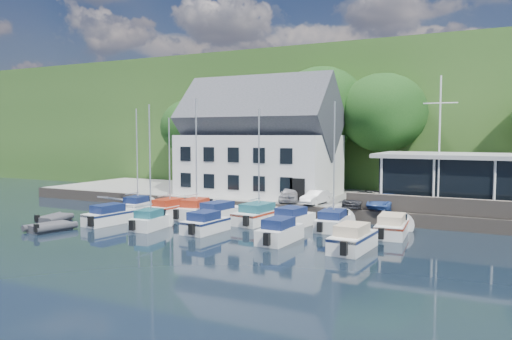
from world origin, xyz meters
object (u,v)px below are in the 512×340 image
(dinghy_0, at_px, (55,217))
(boat_r2_1, at_px, (150,168))
(flagpole, at_px, (439,144))
(boat_r1_7, at_px, (392,225))
(boat_r1_3, at_px, (219,211))
(dinghy_1, at_px, (50,226))
(car_blue, at_px, (386,201))
(boat_r1_5, at_px, (292,217))
(boat_r1_0, at_px, (137,164))
(boat_r1_4, at_px, (259,161))
(boat_r2_4, at_px, (353,237))
(car_silver, at_px, (291,194))
(boat_r1_6, at_px, (334,170))
(car_dgrey, at_px, (361,199))
(club_pavilion, at_px, (466,181))
(car_white, at_px, (316,197))
(boat_r1_1, at_px, (169,164))
(boat_r2_0, at_px, (110,214))
(boat_r2_2, at_px, (206,222))
(harbor_building, at_px, (259,147))
(boat_r2_3, at_px, (280,230))
(boat_r1_2, at_px, (196,160))

(dinghy_0, bearing_deg, boat_r2_1, -5.35)
(flagpole, height_order, boat_r1_7, flagpole)
(boat_r1_3, relative_size, dinghy_1, 2.10)
(flagpole, height_order, boat_r1_3, flagpole)
(car_blue, relative_size, boat_r1_5, 0.66)
(boat_r1_0, height_order, dinghy_1, boat_r1_0)
(boat_r1_7, bearing_deg, boat_r1_4, 174.82)
(boat_r2_1, relative_size, boat_r2_4, 1.46)
(boat_r1_4, bearing_deg, car_silver, 91.23)
(car_silver, bearing_deg, boat_r1_4, -106.41)
(boat_r1_3, height_order, boat_r1_6, boat_r1_6)
(car_dgrey, distance_m, boat_r1_3, 11.02)
(boat_r1_0, bearing_deg, boat_r1_6, -4.20)
(club_pavilion, height_order, boat_r1_4, boat_r1_4)
(club_pavilion, relative_size, boat_r1_6, 1.60)
(car_white, relative_size, boat_r1_7, 0.53)
(boat_r1_6, bearing_deg, club_pavilion, 41.07)
(dinghy_0, bearing_deg, boat_r1_4, 12.37)
(boat_r1_5, bearing_deg, boat_r1_1, -171.62)
(car_dgrey, distance_m, boat_r2_0, 19.00)
(boat_r1_4, xyz_separation_m, boat_r1_7, (9.82, -0.12, -3.89))
(boat_r1_6, xyz_separation_m, boat_r2_4, (2.99, -5.66, -3.36))
(car_silver, distance_m, dinghy_0, 18.57)
(boat_r1_1, xyz_separation_m, boat_r2_2, (6.43, -4.69, -3.45))
(boat_r2_1, bearing_deg, car_silver, 55.23)
(car_dgrey, bearing_deg, boat_r1_4, -127.88)
(boat_r1_6, distance_m, boat_r2_2, 9.52)
(car_dgrey, bearing_deg, car_white, -162.22)
(boat_r1_3, relative_size, boat_r2_1, 0.76)
(harbor_building, height_order, flagpole, flagpole)
(harbor_building, relative_size, club_pavilion, 1.09)
(club_pavilion, bearing_deg, boat_r2_0, -149.77)
(club_pavilion, xyz_separation_m, dinghy_0, (-27.60, -14.82, -2.71))
(harbor_building, height_order, boat_r2_1, harbor_building)
(car_white, bearing_deg, car_blue, 9.95)
(boat_r2_0, bearing_deg, harbor_building, 77.33)
(boat_r1_1, distance_m, boat_r2_1, 5.87)
(harbor_building, xyz_separation_m, boat_r1_1, (-3.71, -8.86, -1.17))
(boat_r1_7, height_order, boat_r2_3, boat_r2_3)
(harbor_building, relative_size, boat_r1_5, 2.74)
(car_white, bearing_deg, boat_r1_7, -24.52)
(car_white, xyz_separation_m, boat_r2_0, (-12.40, -9.96, -0.82))
(boat_r2_2, bearing_deg, boat_r2_1, -165.49)
(car_white, xyz_separation_m, boat_r2_3, (1.29, -9.95, -0.80))
(harbor_building, height_order, boat_r1_7, harbor_building)
(boat_r1_1, relative_size, boat_r2_4, 1.44)
(car_blue, distance_m, dinghy_1, 24.15)
(car_dgrey, bearing_deg, car_blue, 10.83)
(car_dgrey, distance_m, boat_r1_2, 13.26)
(boat_r1_0, bearing_deg, boat_r1_2, -5.20)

